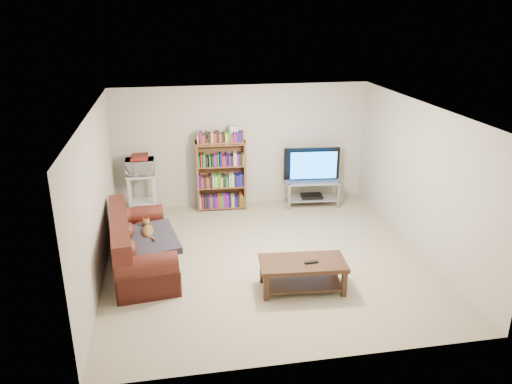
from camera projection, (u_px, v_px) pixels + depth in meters
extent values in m
plane|color=tan|center=(267.00, 259.00, 7.97)|extent=(5.00, 5.00, 0.00)
plane|color=white|center=(268.00, 110.00, 7.14)|extent=(5.00, 5.00, 0.00)
plane|color=beige|center=(242.00, 146.00, 9.86)|extent=(5.00, 0.00, 5.00)
plane|color=beige|center=(313.00, 268.00, 5.25)|extent=(5.00, 0.00, 5.00)
plane|color=beige|center=(96.00, 199.00, 7.15)|extent=(0.00, 5.00, 5.00)
plane|color=beige|center=(420.00, 179.00, 7.97)|extent=(0.00, 5.00, 5.00)
cube|color=#521D15|center=(143.00, 256.00, 7.65)|extent=(1.10, 2.11, 0.39)
cube|color=#521D15|center=(121.00, 244.00, 7.48)|extent=(0.49, 2.04, 0.85)
cube|color=#521D15|center=(148.00, 281.00, 6.82)|extent=(0.85, 0.33, 0.51)
cube|color=#521D15|center=(139.00, 229.00, 8.43)|extent=(0.85, 0.33, 0.51)
cube|color=#302B37|center=(149.00, 240.00, 7.44)|extent=(0.97, 1.15, 0.18)
cube|color=#392214|center=(303.00, 263.00, 6.98)|extent=(1.25, 0.70, 0.06)
cube|color=#392214|center=(302.00, 283.00, 7.09)|extent=(1.13, 0.63, 0.03)
cube|color=#392214|center=(266.00, 288.00, 6.78)|extent=(0.08, 0.08, 0.38)
cube|color=#392214|center=(344.00, 284.00, 6.88)|extent=(0.08, 0.08, 0.38)
cube|color=#392214|center=(262.00, 270.00, 7.24)|extent=(0.08, 0.08, 0.38)
cube|color=#392214|center=(336.00, 267.00, 7.33)|extent=(0.08, 0.08, 0.38)
cube|color=black|center=(311.00, 262.00, 6.93)|extent=(0.20, 0.07, 0.02)
cube|color=#999EA3|center=(312.00, 181.00, 9.98)|extent=(1.08, 0.56, 0.03)
cube|color=#999EA3|center=(311.00, 198.00, 10.10)|extent=(1.03, 0.53, 0.02)
cube|color=gray|center=(289.00, 197.00, 9.83)|extent=(0.05, 0.05, 0.52)
cube|color=gray|center=(338.00, 196.00, 9.92)|extent=(0.05, 0.05, 0.52)
cube|color=gray|center=(286.00, 190.00, 10.21)|extent=(0.05, 0.05, 0.52)
cube|color=gray|center=(333.00, 189.00, 10.30)|extent=(0.05, 0.05, 0.52)
imported|color=black|center=(313.00, 165.00, 9.86)|extent=(1.13, 0.24, 0.65)
cube|color=black|center=(311.00, 196.00, 10.09)|extent=(0.44, 0.33, 0.06)
cube|color=brown|center=(198.00, 176.00, 9.68)|extent=(0.05, 0.30, 1.38)
cube|color=brown|center=(244.00, 174.00, 9.80)|extent=(0.05, 0.30, 1.38)
cube|color=brown|center=(220.00, 142.00, 9.51)|extent=(0.97, 0.34, 0.03)
cube|color=maroon|center=(209.00, 140.00, 9.46)|extent=(0.29, 0.22, 0.07)
cube|color=silver|center=(141.00, 175.00, 9.31)|extent=(0.54, 0.39, 0.04)
cube|color=silver|center=(143.00, 202.00, 9.50)|extent=(0.48, 0.35, 0.03)
cube|color=silver|center=(130.00, 200.00, 9.28)|extent=(0.05, 0.05, 0.81)
cube|color=silver|center=(155.00, 199.00, 9.36)|extent=(0.05, 0.05, 0.81)
cube|color=silver|center=(131.00, 194.00, 9.56)|extent=(0.05, 0.05, 0.81)
cube|color=silver|center=(155.00, 193.00, 9.64)|extent=(0.05, 0.05, 0.81)
imported|color=silver|center=(140.00, 167.00, 9.26)|extent=(0.53, 0.36, 0.29)
cube|color=maroon|center=(139.00, 158.00, 9.20)|extent=(0.31, 0.27, 0.05)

